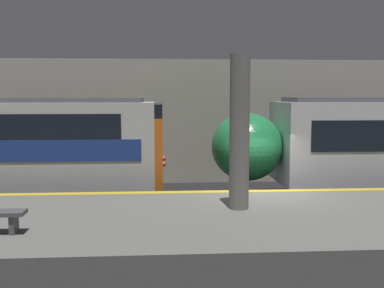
# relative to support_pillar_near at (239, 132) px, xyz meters

# --- Properties ---
(ground_plane) EXTENTS (120.00, 120.00, 0.00)m
(ground_plane) POSITION_rel_support_pillar_near_xyz_m (1.06, 2.02, -2.84)
(ground_plane) COLOR black
(platform) EXTENTS (40.00, 5.09, 1.02)m
(platform) POSITION_rel_support_pillar_near_xyz_m (1.06, -0.52, -2.33)
(platform) COLOR slate
(platform) RESTS_ON ground
(station_rear_barrier) EXTENTS (50.00, 0.15, 5.23)m
(station_rear_barrier) POSITION_rel_support_pillar_near_xyz_m (1.06, 8.53, -0.23)
(station_rear_barrier) COLOR #B2AD9E
(station_rear_barrier) RESTS_ON ground
(support_pillar_near) EXTENTS (0.47, 0.47, 3.65)m
(support_pillar_near) POSITION_rel_support_pillar_near_xyz_m (0.00, 0.00, 0.00)
(support_pillar_near) COLOR slate
(support_pillar_near) RESTS_ON platform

